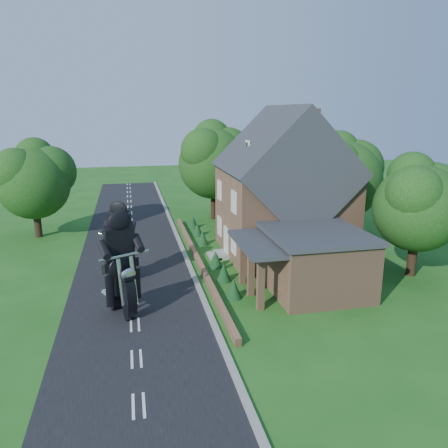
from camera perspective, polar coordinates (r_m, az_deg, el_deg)
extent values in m
plane|color=#1C5417|center=(24.32, -11.71, -9.60)|extent=(120.00, 120.00, 0.00)
cube|color=black|center=(24.31, -11.71, -9.58)|extent=(7.00, 80.00, 0.02)
cube|color=gray|center=(24.55, -3.07, -8.91)|extent=(0.30, 80.00, 0.12)
cube|color=#9C6E4F|center=(29.20, -3.43, -4.74)|extent=(0.30, 22.00, 0.40)
cube|color=#9C6E4F|center=(30.87, 7.64, 1.63)|extent=(8.00, 8.00, 6.00)
cube|color=#2A2D32|center=(30.35, 7.83, 7.16)|extent=(8.48, 8.64, 8.48)
cube|color=#9C6E4F|center=(30.86, 11.62, 13.09)|extent=(0.60, 0.90, 1.60)
cube|color=white|center=(29.40, 3.09, 9.98)|extent=(0.12, 0.80, 0.90)
cube|color=black|center=(29.39, 2.98, 9.98)|extent=(0.04, 0.55, 0.65)
cube|color=white|center=(30.25, 0.26, -2.33)|extent=(0.10, 1.10, 2.10)
cube|color=gray|center=(30.45, -0.37, -3.99)|extent=(0.80, 1.60, 0.30)
cube|color=gray|center=(30.38, -1.29, -4.19)|extent=(0.80, 1.60, 0.15)
cube|color=white|center=(28.04, 1.25, -2.52)|extent=(0.10, 1.10, 1.40)
cube|color=black|center=(28.04, 1.21, -2.52)|extent=(0.04, 0.92, 1.22)
cube|color=white|center=(32.17, -0.60, -0.28)|extent=(0.10, 1.10, 1.40)
cube|color=black|center=(32.17, -0.63, -0.28)|extent=(0.04, 0.92, 1.22)
cube|color=white|center=(27.37, 1.28, 2.89)|extent=(0.10, 1.10, 1.40)
cube|color=black|center=(27.37, 1.24, 2.89)|extent=(0.04, 0.92, 1.22)
cube|color=white|center=(31.59, -0.61, 4.46)|extent=(0.10, 1.10, 1.40)
cube|color=black|center=(31.59, -0.65, 4.46)|extent=(0.04, 0.92, 1.22)
cube|color=#9C6E4F|center=(25.01, 11.75, -4.97)|extent=(5.00, 5.60, 3.20)
cube|color=#2A2D32|center=(24.50, 11.95, -1.17)|extent=(5.30, 5.94, 0.24)
cube|color=#2A2D32|center=(23.53, 4.99, -2.50)|extent=(2.60, 5.32, 0.22)
cube|color=#9C6E4F|center=(22.26, 4.80, -7.74)|extent=(0.35, 0.35, 2.80)
cube|color=#9C6E4F|center=(23.86, 3.53, -6.16)|extent=(0.35, 0.35, 2.80)
cube|color=#9C6E4F|center=(25.49, 2.42, -4.77)|extent=(0.35, 0.35, 2.80)
cylinder|color=black|center=(29.18, 23.77, -3.51)|extent=(0.56, 0.56, 2.80)
sphere|color=#183F12|center=(28.50, 24.34, 1.91)|extent=(5.20, 5.20, 5.20)
sphere|color=#183F12|center=(29.47, 25.74, 3.69)|extent=(3.74, 3.74, 3.74)
sphere|color=#183F12|center=(27.16, 23.98, 3.63)|extent=(3.22, 3.22, 3.22)
sphere|color=#183F12|center=(29.08, 23.67, 5.87)|extent=(2.86, 2.86, 2.86)
cylinder|color=black|center=(35.83, 15.25, 0.57)|extent=(0.56, 0.56, 3.00)
sphere|color=#183F12|center=(35.23, 15.59, 5.55)|extent=(6.00, 6.00, 6.00)
sphere|color=#183F12|center=(36.28, 17.15, 7.12)|extent=(4.32, 4.32, 4.32)
sphere|color=#183F12|center=(33.80, 14.85, 7.30)|extent=(3.72, 3.72, 3.72)
sphere|color=#183F12|center=(36.09, 15.07, 9.15)|extent=(3.30, 3.30, 3.30)
cylinder|color=black|center=(41.48, 7.46, 3.24)|extent=(0.56, 0.56, 3.60)
sphere|color=#183F12|center=(40.92, 7.63, 8.44)|extent=(7.20, 7.20, 7.20)
sphere|color=#183F12|center=(42.07, 9.45, 10.01)|extent=(5.18, 5.18, 5.18)
sphere|color=#183F12|center=(39.36, 6.49, 10.34)|extent=(4.46, 4.46, 4.46)
sphere|color=#183F12|center=(42.13, 7.20, 12.06)|extent=(3.96, 3.96, 3.96)
cylinder|color=black|center=(40.85, -0.98, 3.05)|extent=(0.56, 0.56, 3.40)
sphere|color=#183F12|center=(40.31, -1.00, 7.87)|extent=(6.40, 6.40, 6.40)
sphere|color=#183F12|center=(41.14, 0.80, 9.35)|extent=(4.61, 4.61, 4.61)
sphere|color=#183F12|center=(39.03, -2.36, 9.53)|extent=(3.97, 3.97, 3.97)
sphere|color=#183F12|center=(41.39, -1.24, 11.16)|extent=(3.52, 3.52, 3.52)
cylinder|color=black|center=(37.88, -22.84, 0.52)|extent=(0.56, 0.56, 2.80)
sphere|color=#183F12|center=(37.34, -23.28, 4.90)|extent=(5.60, 5.60, 5.60)
sphere|color=#183F12|center=(37.56, -21.36, 6.43)|extent=(4.03, 4.03, 4.03)
sphere|color=#183F12|center=(36.58, -25.20, 6.30)|extent=(3.47, 3.47, 3.47)
sphere|color=#183F12|center=(38.18, -23.13, 8.08)|extent=(3.08, 3.08, 3.08)
cone|color=#103518|center=(23.76, 1.28, -8.43)|extent=(0.90, 0.90, 1.10)
cone|color=#103518|center=(26.02, -0.02, -6.34)|extent=(0.90, 0.90, 1.10)
cone|color=#103518|center=(28.32, -1.11, -4.58)|extent=(0.90, 0.90, 1.10)
cone|color=#103518|center=(33.01, -2.82, -1.81)|extent=(0.90, 0.90, 1.10)
cone|color=#103518|center=(35.38, -3.49, -0.70)|extent=(0.90, 0.90, 1.10)
cone|color=#103518|center=(37.78, -4.09, 0.27)|extent=(0.90, 0.90, 1.10)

